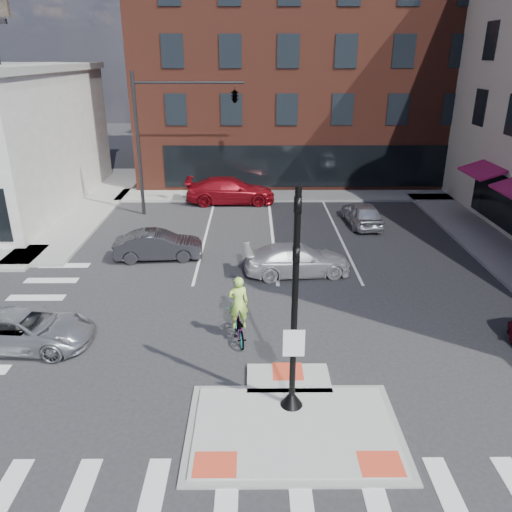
{
  "coord_description": "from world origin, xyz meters",
  "views": [
    {
      "loc": [
        -1.02,
        -10.47,
        8.82
      ],
      "look_at": [
        -0.91,
        6.36,
        2.0
      ],
      "focal_mm": 35.0,
      "sensor_mm": 36.0,
      "label": 1
    }
  ],
  "objects_px": {
    "silver_suv": "(25,330)",
    "bg_car_dark": "(158,245)",
    "white_pickup": "(297,260)",
    "bg_car_silver": "(362,214)",
    "cyclist": "(239,319)",
    "bg_car_red": "(230,191)"
  },
  "relations": [
    {
      "from": "bg_car_red",
      "to": "silver_suv",
      "type": "bearing_deg",
      "value": 159.52
    },
    {
      "from": "bg_car_red",
      "to": "cyclist",
      "type": "relative_size",
      "value": 2.45
    },
    {
      "from": "silver_suv",
      "to": "cyclist",
      "type": "bearing_deg",
      "value": -83.15
    },
    {
      "from": "white_pickup",
      "to": "cyclist",
      "type": "xyz_separation_m",
      "value": [
        -2.38,
        -5.33,
        0.11
      ]
    },
    {
      "from": "silver_suv",
      "to": "white_pickup",
      "type": "relative_size",
      "value": 0.96
    },
    {
      "from": "bg_car_silver",
      "to": "bg_car_red",
      "type": "bearing_deg",
      "value": -35.88
    },
    {
      "from": "silver_suv",
      "to": "bg_car_dark",
      "type": "relative_size",
      "value": 1.09
    },
    {
      "from": "cyclist",
      "to": "white_pickup",
      "type": "bearing_deg",
      "value": -124.15
    },
    {
      "from": "silver_suv",
      "to": "bg_car_red",
      "type": "height_order",
      "value": "bg_car_red"
    },
    {
      "from": "bg_car_silver",
      "to": "bg_car_red",
      "type": "height_order",
      "value": "bg_car_red"
    },
    {
      "from": "bg_car_silver",
      "to": "cyclist",
      "type": "height_order",
      "value": "cyclist"
    },
    {
      "from": "white_pickup",
      "to": "cyclist",
      "type": "height_order",
      "value": "cyclist"
    },
    {
      "from": "silver_suv",
      "to": "bg_car_silver",
      "type": "bearing_deg",
      "value": -43.63
    },
    {
      "from": "silver_suv",
      "to": "cyclist",
      "type": "xyz_separation_m",
      "value": [
        6.86,
        0.37,
        0.16
      ]
    },
    {
      "from": "bg_car_red",
      "to": "white_pickup",
      "type": "bearing_deg",
      "value": -164.45
    },
    {
      "from": "white_pickup",
      "to": "bg_car_dark",
      "type": "xyz_separation_m",
      "value": [
        -6.26,
        1.76,
        -0.0
      ]
    },
    {
      "from": "bg_car_red",
      "to": "bg_car_silver",
      "type": "bearing_deg",
      "value": -122.41
    },
    {
      "from": "bg_car_silver",
      "to": "cyclist",
      "type": "bearing_deg",
      "value": 56.83
    },
    {
      "from": "white_pickup",
      "to": "bg_car_silver",
      "type": "bearing_deg",
      "value": -38.4
    },
    {
      "from": "bg_car_dark",
      "to": "cyclist",
      "type": "xyz_separation_m",
      "value": [
        3.88,
        -7.09,
        0.11
      ]
    },
    {
      "from": "bg_car_dark",
      "to": "bg_car_red",
      "type": "relative_size",
      "value": 0.72
    },
    {
      "from": "bg_car_dark",
      "to": "white_pickup",
      "type": "bearing_deg",
      "value": -111.06
    }
  ]
}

